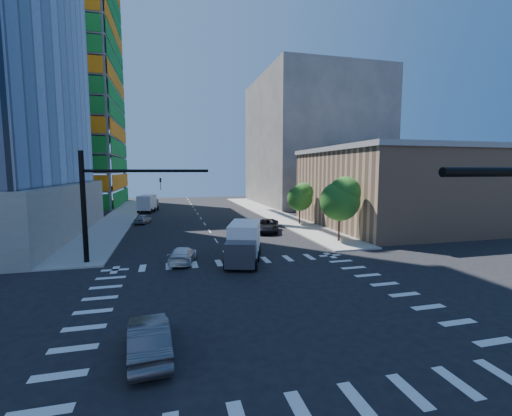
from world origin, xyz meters
name	(u,v)px	position (x,y,z in m)	size (l,w,h in m)	color
ground	(259,303)	(0.00, 0.00, 0.00)	(160.00, 160.00, 0.00)	black
road_markings	(259,302)	(0.00, 0.00, 0.01)	(20.00, 20.00, 0.01)	silver
sidewalk_ne	(269,212)	(12.50, 40.00, 0.07)	(5.00, 60.00, 0.15)	#9D9A94
sidewalk_nw	(120,217)	(-12.50, 40.00, 0.07)	(5.00, 60.00, 0.15)	#9D9A94
construction_building	(52,87)	(-27.41, 61.93, 24.61)	(25.16, 34.50, 70.60)	slate
commercial_building	(395,187)	(25.00, 22.00, 5.31)	(20.50, 22.50, 10.60)	tan
bg_building_ne	(311,142)	(27.00, 55.00, 14.00)	(24.00, 30.00, 28.00)	#5D5854
signal_mast_nw	(103,196)	(-10.00, 11.50, 5.49)	(10.20, 0.40, 9.00)	black
tree_south	(341,198)	(12.63, 13.90, 4.69)	(4.16, 4.16, 6.82)	#382316
tree_north	(301,196)	(12.93, 25.90, 3.99)	(3.54, 3.52, 5.78)	#382316
car_nb_far	(267,226)	(6.84, 21.56, 0.80)	(2.66, 5.77, 1.60)	black
car_sb_near	(183,255)	(-3.87, 9.86, 0.65)	(1.83, 4.50, 1.30)	white
car_sb_mid	(143,219)	(-8.50, 32.65, 0.66)	(1.56, 3.88, 1.32)	#93959A
car_sb_cross	(149,338)	(-5.82, -4.35, 0.75)	(1.60, 4.57, 1.51)	#4B4A4F
box_truck_near	(244,246)	(1.01, 8.72, 1.40)	(4.32, 6.54, 3.17)	black
box_truck_far	(148,204)	(-8.50, 46.96, 1.37)	(3.66, 6.30, 3.10)	black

